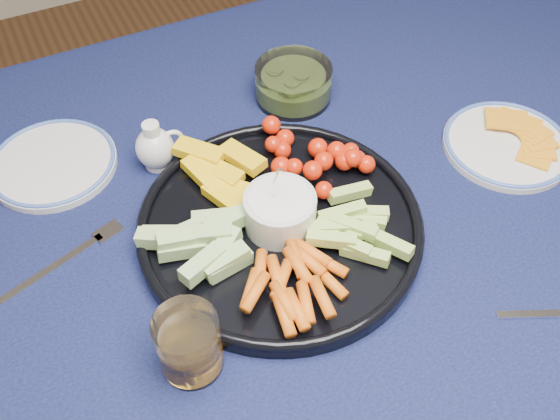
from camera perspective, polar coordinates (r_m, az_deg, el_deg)
name	(u,v)px	position (r m, az deg, el deg)	size (l,w,h in m)	color
dining_table	(256,256)	(0.98, -2.17, -4.25)	(1.67, 1.07, 0.75)	#53351B
crudite_platter	(278,222)	(0.88, -0.14, -1.12)	(0.40, 0.40, 0.13)	black
creamer_pitcher	(156,147)	(0.98, -11.31, 5.63)	(0.08, 0.06, 0.08)	silver
pickle_bowl	(293,84)	(1.09, 1.23, 11.42)	(0.13, 0.13, 0.06)	silver
cheese_plate	(507,143)	(1.07, 20.07, 5.75)	(0.20, 0.20, 0.02)	silver
juice_tumbler	(189,346)	(0.76, -8.29, -12.20)	(0.08, 0.08, 0.09)	silver
fork_left	(72,256)	(0.91, -18.45, -3.97)	(0.19, 0.08, 0.00)	white
side_plate_extra	(53,163)	(1.04, -20.05, 4.05)	(0.20, 0.20, 0.02)	silver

